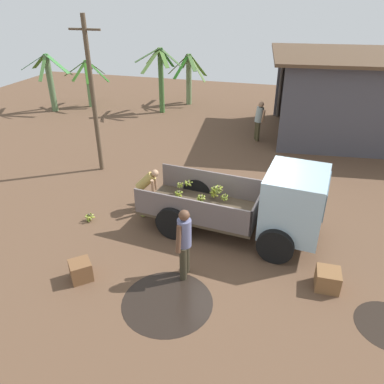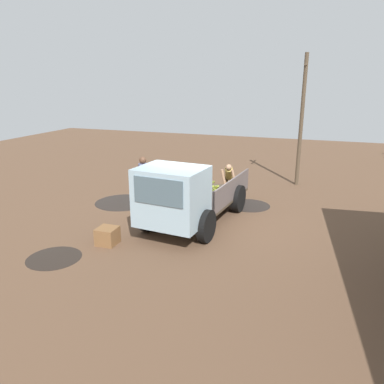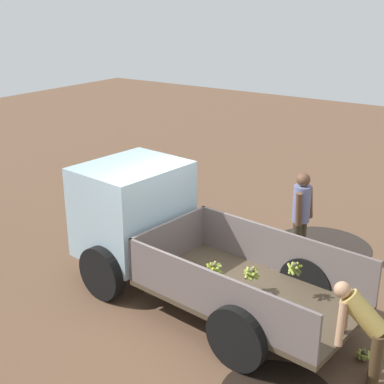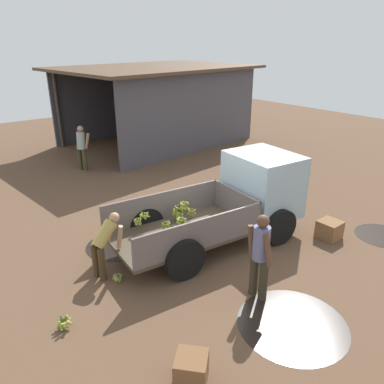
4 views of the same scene
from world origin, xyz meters
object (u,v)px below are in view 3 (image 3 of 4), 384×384
(cargo_truck, at_px, (156,227))
(person_foreground_visitor, at_px, (301,215))
(banana_bunch_on_ground_0, at_px, (364,355))
(wooden_crate_1, at_px, (149,222))
(person_worker_loading, at_px, (363,326))

(cargo_truck, xyz_separation_m, person_foreground_visitor, (-1.66, -1.98, -0.07))
(banana_bunch_on_ground_0, distance_m, wooden_crate_1, 5.19)
(banana_bunch_on_ground_0, height_order, wooden_crate_1, wooden_crate_1)
(cargo_truck, relative_size, person_foreground_visitor, 2.79)
(person_foreground_visitor, distance_m, banana_bunch_on_ground_0, 2.91)
(wooden_crate_1, bearing_deg, cargo_truck, 132.91)
(person_foreground_visitor, relative_size, banana_bunch_on_ground_0, 8.02)
(person_foreground_visitor, height_order, banana_bunch_on_ground_0, person_foreground_visitor)
(person_foreground_visitor, bearing_deg, cargo_truck, -131.68)
(cargo_truck, height_order, person_foreground_visitor, cargo_truck)
(banana_bunch_on_ground_0, bearing_deg, person_foreground_visitor, -47.94)
(person_worker_loading, bearing_deg, banana_bunch_on_ground_0, -95.78)
(person_worker_loading, relative_size, wooden_crate_1, 2.58)
(person_foreground_visitor, distance_m, wooden_crate_1, 3.19)
(cargo_truck, distance_m, person_worker_loading, 3.61)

